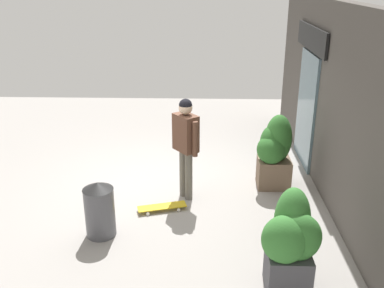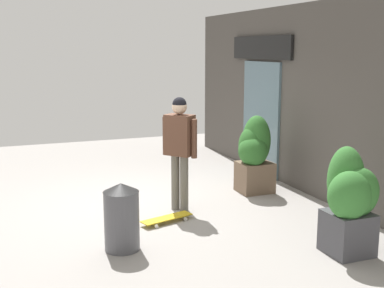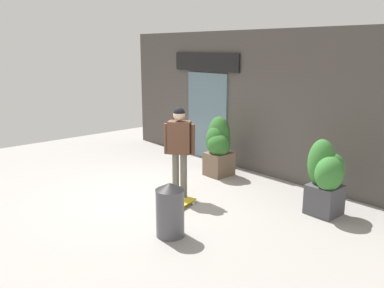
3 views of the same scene
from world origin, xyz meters
name	(u,v)px [view 1 (image 1 of 3)]	position (x,y,z in m)	size (l,w,h in m)	color
ground_plane	(165,184)	(0.00, 0.00, 0.00)	(12.00, 12.00, 0.00)	#9E9993
building_facade	(332,101)	(-0.04, 2.90, 1.62)	(8.34, 0.31, 3.26)	#4C4742
skateboarder	(186,138)	(0.48, 0.41, 1.10)	(0.49, 0.47, 1.78)	#666056
skateboard	(162,207)	(0.95, 0.04, 0.06)	(0.42, 0.83, 0.08)	gold
planter_box_left	(274,150)	(-0.01, 1.98, 0.70)	(0.68, 0.63, 1.35)	brown
planter_box_right	(290,241)	(2.83, 1.76, 0.70)	(0.70, 0.71, 1.33)	#47474C
trash_bin	(100,209)	(1.70, -0.80, 0.43)	(0.45, 0.45, 0.87)	#4C4C51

